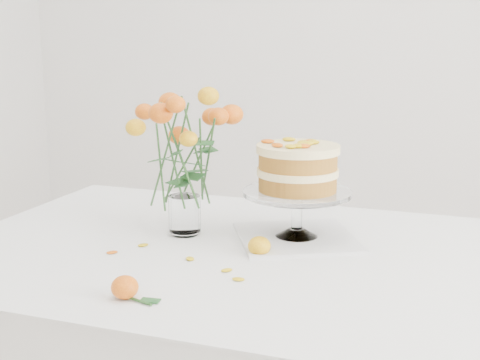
# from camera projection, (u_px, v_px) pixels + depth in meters

# --- Properties ---
(table) EXTENTS (1.43, 0.93, 0.76)m
(table) POSITION_uv_depth(u_px,v_px,m) (257.00, 286.00, 1.51)
(table) COLOR tan
(table) RESTS_ON ground
(napkin) EXTENTS (0.36, 0.36, 0.01)m
(napkin) POSITION_uv_depth(u_px,v_px,m) (296.00, 238.00, 1.58)
(napkin) COLOR white
(napkin) RESTS_ON table
(cake_stand) EXTENTS (0.25, 0.25, 0.23)m
(cake_stand) POSITION_uv_depth(u_px,v_px,m) (298.00, 173.00, 1.54)
(cake_stand) COLOR white
(cake_stand) RESTS_ON napkin
(rose_vase) EXTENTS (0.31, 0.31, 0.39)m
(rose_vase) POSITION_uv_depth(u_px,v_px,m) (183.00, 142.00, 1.57)
(rose_vase) COLOR white
(rose_vase) RESTS_ON table
(loose_rose_near) EXTENTS (0.09, 0.05, 0.04)m
(loose_rose_near) POSITION_uv_depth(u_px,v_px,m) (259.00, 246.00, 1.46)
(loose_rose_near) COLOR yellow
(loose_rose_near) RESTS_ON table
(loose_rose_far) EXTENTS (0.09, 0.05, 0.04)m
(loose_rose_far) POSITION_uv_depth(u_px,v_px,m) (125.00, 287.00, 1.22)
(loose_rose_far) COLOR #C54009
(loose_rose_far) RESTS_ON table
(stray_petal_a) EXTENTS (0.03, 0.02, 0.00)m
(stray_petal_a) POSITION_uv_depth(u_px,v_px,m) (190.00, 259.00, 1.44)
(stray_petal_a) COLOR gold
(stray_petal_a) RESTS_ON table
(stray_petal_b) EXTENTS (0.03, 0.02, 0.00)m
(stray_petal_b) POSITION_uv_depth(u_px,v_px,m) (227.00, 270.00, 1.37)
(stray_petal_b) COLOR gold
(stray_petal_b) RESTS_ON table
(stray_petal_c) EXTENTS (0.03, 0.02, 0.00)m
(stray_petal_c) POSITION_uv_depth(u_px,v_px,m) (238.00, 279.00, 1.32)
(stray_petal_c) COLOR gold
(stray_petal_c) RESTS_ON table
(stray_petal_d) EXTENTS (0.03, 0.02, 0.00)m
(stray_petal_d) POSITION_uv_depth(u_px,v_px,m) (143.00, 245.00, 1.53)
(stray_petal_d) COLOR gold
(stray_petal_d) RESTS_ON table
(stray_petal_e) EXTENTS (0.03, 0.02, 0.00)m
(stray_petal_e) POSITION_uv_depth(u_px,v_px,m) (112.00, 252.00, 1.48)
(stray_petal_e) COLOR gold
(stray_petal_e) RESTS_ON table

